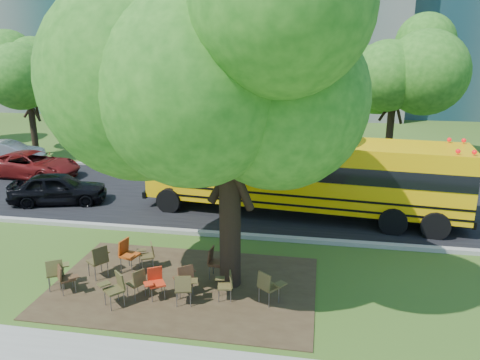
% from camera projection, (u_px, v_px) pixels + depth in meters
% --- Properties ---
extents(ground, '(160.00, 160.00, 0.00)m').
position_uv_depth(ground, '(155.00, 275.00, 13.21)').
color(ground, '#324B17').
rests_on(ground, ground).
extents(dirt_patch, '(7.00, 4.50, 0.03)m').
position_uv_depth(dirt_patch, '(184.00, 286.00, 12.57)').
color(dirt_patch, '#382819').
rests_on(dirt_patch, ground).
extents(asphalt_road, '(80.00, 8.00, 0.04)m').
position_uv_depth(asphalt_road, '(212.00, 197.00, 19.82)').
color(asphalt_road, black).
rests_on(asphalt_road, ground).
extents(kerb_near, '(80.00, 0.25, 0.14)m').
position_uv_depth(kerb_near, '(185.00, 232.00, 16.03)').
color(kerb_near, gray).
rests_on(kerb_near, ground).
extents(kerb_far, '(80.00, 0.25, 0.14)m').
position_uv_depth(kerb_far, '(230.00, 171.00, 23.68)').
color(kerb_far, gray).
rests_on(kerb_far, ground).
extents(bg_tree_0, '(5.20, 5.20, 7.18)m').
position_uv_depth(bg_tree_0, '(27.00, 75.00, 26.20)').
color(bg_tree_0, black).
rests_on(bg_tree_0, ground).
extents(bg_tree_2, '(4.80, 4.80, 6.62)m').
position_uv_depth(bg_tree_2, '(164.00, 79.00, 27.97)').
color(bg_tree_2, black).
rests_on(bg_tree_2, ground).
extents(bg_tree_3, '(5.60, 5.60, 7.84)m').
position_uv_depth(bg_tree_3, '(395.00, 69.00, 23.69)').
color(bg_tree_3, black).
rests_on(bg_tree_3, ground).
extents(main_tree, '(7.20, 7.20, 8.82)m').
position_uv_depth(main_tree, '(229.00, 90.00, 11.22)').
color(main_tree, black).
rests_on(main_tree, ground).
extents(school_bus, '(11.91, 3.68, 2.87)m').
position_uv_depth(school_bus, '(313.00, 173.00, 17.32)').
color(school_bus, '#EAAE07').
rests_on(school_bus, ground).
extents(chair_0, '(0.60, 0.74, 0.90)m').
position_uv_depth(chair_0, '(56.00, 270.00, 12.27)').
color(chair_0, brown).
rests_on(chair_0, ground).
extents(chair_1, '(0.69, 0.54, 0.80)m').
position_uv_depth(chair_1, '(65.00, 276.00, 12.07)').
color(chair_1, '#4C2F1B').
rests_on(chair_1, ground).
extents(chair_2, '(0.54, 0.69, 0.81)m').
position_uv_depth(chair_2, '(138.00, 280.00, 11.87)').
color(chair_2, '#4B3E20').
rests_on(chair_2, ground).
extents(chair_3, '(0.76, 0.60, 0.88)m').
position_uv_depth(chair_3, '(115.00, 286.00, 11.50)').
color(chair_3, '#443D1D').
rests_on(chair_3, ground).
extents(chair_4, '(0.59, 0.62, 0.87)m').
position_uv_depth(chair_4, '(184.00, 286.00, 11.52)').
color(chair_4, '#4F4322').
rests_on(chair_4, ground).
extents(chair_5, '(0.55, 0.68, 0.82)m').
position_uv_depth(chair_5, '(155.00, 280.00, 11.86)').
color(chair_5, red).
rests_on(chair_5, ground).
extents(chair_6, '(0.53, 0.52, 0.77)m').
position_uv_depth(chair_6, '(227.00, 283.00, 11.79)').
color(chair_6, brown).
rests_on(chair_6, ground).
extents(chair_7, '(0.77, 0.60, 0.89)m').
position_uv_depth(chair_7, '(268.00, 285.00, 11.56)').
color(chair_7, brown).
rests_on(chair_7, ground).
extents(chair_8, '(0.65, 0.82, 0.96)m').
position_uv_depth(chair_8, '(99.00, 258.00, 12.88)').
color(chair_8, '#463B1E').
rests_on(chair_8, ground).
extents(chair_9, '(0.64, 0.54, 0.80)m').
position_uv_depth(chair_9, '(148.00, 253.00, 13.43)').
color(chair_9, '#4A3E20').
rests_on(chair_9, ground).
extents(chair_10, '(0.56, 0.72, 0.96)m').
position_uv_depth(chair_10, '(127.00, 252.00, 13.25)').
color(chair_10, '#A94312').
rests_on(chair_10, ground).
extents(chair_11, '(0.61, 0.77, 0.90)m').
position_uv_depth(chair_11, '(185.00, 276.00, 11.97)').
color(chair_11, '#4D2D1B').
rests_on(chair_11, ground).
extents(chair_12, '(0.53, 0.62, 0.90)m').
position_uv_depth(chair_12, '(215.00, 260.00, 12.84)').
color(chair_12, '#4B2D1B').
rests_on(chair_12, ground).
extents(black_car, '(4.04, 2.46, 1.29)m').
position_uv_depth(black_car, '(58.00, 188.00, 18.90)').
color(black_car, black).
rests_on(black_car, ground).
extents(bg_car_silver, '(3.86, 1.95, 1.21)m').
position_uv_depth(bg_car_silver, '(8.00, 152.00, 25.27)').
color(bg_car_silver, '#949599').
rests_on(bg_car_silver, ground).
extents(bg_car_red, '(4.76, 2.62, 1.26)m').
position_uv_depth(bg_car_red, '(33.00, 165.00, 22.60)').
color(bg_car_red, '#5B100F').
rests_on(bg_car_red, ground).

